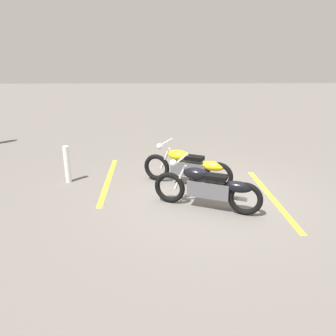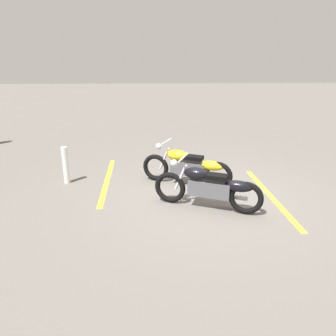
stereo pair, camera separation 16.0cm
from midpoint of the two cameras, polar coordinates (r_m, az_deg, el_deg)
The scene contains 6 objects.
ground_plane at distance 7.34m, azimuth 7.48°, elevation -4.76°, with size 60.00×60.00×0.00m, color #66605B.
motorcycle_bright_foreground at distance 7.69m, azimuth 4.28°, elevation 0.19°, with size 2.08×1.02×1.04m.
motorcycle_dark_foreground at distance 6.56m, azimuth 7.87°, elevation -3.37°, with size 2.10×0.96×1.04m.
bollard_post at distance 8.23m, azimuth -16.65°, elevation 0.62°, with size 0.14×0.14×0.90m, color white.
parking_stripe_near at distance 7.55m, azimuth 18.19°, elevation -4.89°, with size 3.20×0.12×0.01m, color yellow.
parking_stripe_mid at distance 8.27m, azimuth -9.82°, elevation -2.04°, with size 3.20×0.12×0.01m, color yellow.
Camera 1 is at (1.00, 6.63, 2.95)m, focal length 34.94 mm.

